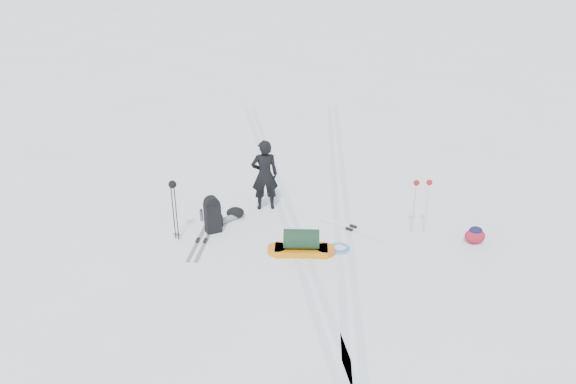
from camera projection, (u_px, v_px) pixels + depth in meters
name	position (u px, v px, depth m)	size (l,w,h in m)	color
ground	(292.00, 228.00, 12.11)	(200.00, 200.00, 0.00)	white
snow_hill_backdrop	(538.00, 307.00, 122.44)	(359.50, 192.00, 162.45)	white
ski_tracks	(314.00, 208.00, 12.95)	(3.38, 17.97, 0.01)	silver
skier	(265.00, 175.00, 12.61)	(0.61, 0.40, 1.66)	black
pulk_sled	(301.00, 244.00, 11.08)	(1.39, 0.56, 0.52)	orange
expedition_rucksack	(215.00, 215.00, 11.85)	(0.73, 0.77, 0.82)	black
ski_poles_black	(173.00, 192.00, 11.22)	(0.18, 0.16, 1.32)	black
ski_poles_silver	(422.00, 189.00, 11.48)	(0.39, 0.13, 1.22)	#AEB1B5
touring_skis_grey	(202.00, 241.00, 11.56)	(0.55, 1.60, 0.06)	gray
touring_skis_white	(351.00, 229.00, 12.04)	(1.33, 1.27, 0.06)	silver
rope_coil	(339.00, 248.00, 11.30)	(0.51, 0.51, 0.05)	#4F8DC1
small_daypack	(475.00, 235.00, 11.46)	(0.53, 0.49, 0.36)	maroon
thermos_pair	(204.00, 213.00, 12.43)	(0.19, 0.28, 0.28)	slate
stuff_sack	(235.00, 213.00, 12.48)	(0.48, 0.42, 0.25)	black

